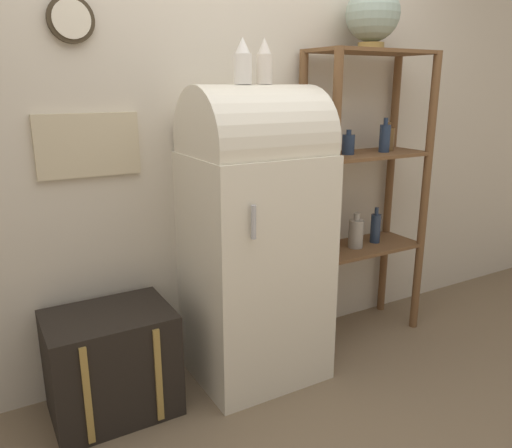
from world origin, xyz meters
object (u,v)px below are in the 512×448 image
Objects in this scene: vase_left at (243,63)px; refrigerator at (255,233)px; globe at (373,15)px; suitcase_trunk at (112,363)px; vase_center at (264,63)px.

refrigerator is at bearing -0.55° from vase_left.
globe is at bearing 6.49° from vase_left.
suitcase_trunk is (-0.77, 0.03, -0.54)m from refrigerator.
suitcase_trunk is 2.29m from globe.
refrigerator is 2.68× the size of suitcase_trunk.
suitcase_trunk is at bearing 177.57° from refrigerator.
globe reaches higher than suitcase_trunk.
globe reaches higher than vase_left.
globe is at bearing 2.43° from suitcase_trunk.
refrigerator is at bearing -172.94° from globe.
vase_left reaches higher than suitcase_trunk.
globe is 1.58× the size of vase_center.
vase_center reaches higher than suitcase_trunk.
globe is 0.92m from vase_left.
vase_left is (-0.07, 0.00, 0.84)m from refrigerator.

